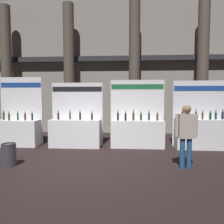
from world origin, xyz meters
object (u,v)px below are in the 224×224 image
(exhibitor_booth_2, at_px, (137,130))
(exhibitor_booth_3, at_px, (201,131))
(exhibitor_booth_0, at_px, (19,129))
(trash_bin, at_px, (9,155))
(visitor_1, at_px, (186,131))
(exhibitor_booth_1, at_px, (76,130))

(exhibitor_booth_2, relative_size, exhibitor_booth_3, 1.02)
(exhibitor_booth_0, distance_m, trash_bin, 2.50)
(trash_bin, distance_m, visitor_1, 4.63)
(exhibitor_booth_1, distance_m, trash_bin, 2.61)
(exhibitor_booth_3, bearing_deg, exhibitor_booth_2, 178.25)
(exhibitor_booth_2, height_order, visitor_1, exhibitor_booth_2)
(exhibitor_booth_0, distance_m, exhibitor_booth_1, 2.16)
(exhibitor_booth_1, distance_m, exhibitor_booth_2, 2.24)
(exhibitor_booth_3, distance_m, trash_bin, 6.17)
(exhibitor_booth_2, xyz_separation_m, visitor_1, (1.12, -2.26, 0.35))
(exhibitor_booth_2, bearing_deg, trash_bin, -145.06)
(exhibitor_booth_0, xyz_separation_m, exhibitor_booth_1, (2.16, -0.01, -0.01))
(exhibitor_booth_1, relative_size, trash_bin, 3.87)
(exhibitor_booth_1, xyz_separation_m, exhibitor_booth_2, (2.23, 0.13, 0.00))
(exhibitor_booth_1, bearing_deg, trash_bin, -118.10)
(exhibitor_booth_0, bearing_deg, exhibitor_booth_2, 1.56)
(exhibitor_booth_1, relative_size, exhibitor_booth_2, 0.96)
(exhibitor_booth_1, bearing_deg, visitor_1, -32.47)
(trash_bin, height_order, visitor_1, visitor_1)
(exhibitor_booth_2, bearing_deg, exhibitor_booth_0, -178.44)
(exhibitor_booth_0, height_order, exhibitor_booth_3, exhibitor_booth_0)
(exhibitor_booth_2, height_order, exhibitor_booth_3, exhibitor_booth_2)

